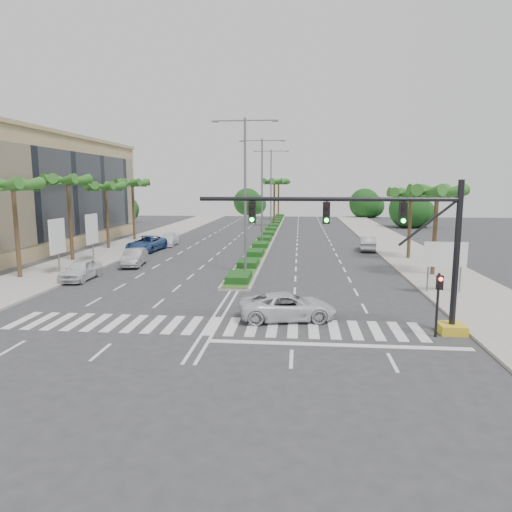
{
  "coord_description": "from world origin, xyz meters",
  "views": [
    {
      "loc": [
        4.25,
        -21.59,
        6.96
      ],
      "look_at": [
        1.84,
        3.61,
        3.0
      ],
      "focal_mm": 32.0,
      "sensor_mm": 36.0,
      "label": 1
    }
  ],
  "objects_px": {
    "car_parked_a": "(81,270)",
    "car_crossing": "(288,306)",
    "car_parked_c": "(146,244)",
    "car_parked_d": "(169,240)",
    "car_parked_b": "(134,257)",
    "car_right": "(368,244)"
  },
  "relations": [
    {
      "from": "car_parked_a",
      "to": "car_crossing",
      "type": "bearing_deg",
      "value": -29.85
    },
    {
      "from": "car_parked_c",
      "to": "car_parked_d",
      "type": "xyz_separation_m",
      "value": [
        0.96,
        4.88,
        -0.16
      ]
    },
    {
      "from": "car_parked_c",
      "to": "car_parked_b",
      "type": "bearing_deg",
      "value": -73.27
    },
    {
      "from": "car_parked_b",
      "to": "car_parked_d",
      "type": "distance_m",
      "value": 13.45
    },
    {
      "from": "car_parked_d",
      "to": "car_parked_b",
      "type": "bearing_deg",
      "value": -87.24
    },
    {
      "from": "car_parked_b",
      "to": "car_right",
      "type": "relative_size",
      "value": 0.99
    },
    {
      "from": "car_parked_c",
      "to": "car_crossing",
      "type": "bearing_deg",
      "value": -51.6
    },
    {
      "from": "car_parked_c",
      "to": "car_right",
      "type": "relative_size",
      "value": 1.29
    },
    {
      "from": "car_parked_b",
      "to": "car_parked_d",
      "type": "relative_size",
      "value": 1.0
    },
    {
      "from": "car_parked_b",
      "to": "car_right",
      "type": "bearing_deg",
      "value": 20.08
    },
    {
      "from": "car_parked_a",
      "to": "car_parked_c",
      "type": "distance_m",
      "value": 14.7
    },
    {
      "from": "car_parked_b",
      "to": "car_right",
      "type": "xyz_separation_m",
      "value": [
        21.53,
        11.29,
        0.01
      ]
    },
    {
      "from": "car_parked_b",
      "to": "car_parked_c",
      "type": "relative_size",
      "value": 0.77
    },
    {
      "from": "car_parked_d",
      "to": "car_right",
      "type": "relative_size",
      "value": 1.0
    },
    {
      "from": "car_parked_d",
      "to": "car_right",
      "type": "bearing_deg",
      "value": -6.34
    },
    {
      "from": "car_parked_a",
      "to": "car_parked_d",
      "type": "distance_m",
      "value": 19.6
    },
    {
      "from": "car_parked_a",
      "to": "car_crossing",
      "type": "xyz_separation_m",
      "value": [
        15.49,
        -8.56,
        -0.06
      ]
    },
    {
      "from": "car_parked_b",
      "to": "car_parked_d",
      "type": "xyz_separation_m",
      "value": [
        -0.86,
        13.42,
        -0.09
      ]
    },
    {
      "from": "car_parked_d",
      "to": "car_right",
      "type": "height_order",
      "value": "car_right"
    },
    {
      "from": "car_parked_d",
      "to": "car_right",
      "type": "xyz_separation_m",
      "value": [
        22.39,
        -2.13,
        0.09
      ]
    },
    {
      "from": "car_parked_d",
      "to": "car_crossing",
      "type": "distance_m",
      "value": 31.68
    },
    {
      "from": "car_crossing",
      "to": "car_parked_c",
      "type": "bearing_deg",
      "value": 23.41
    }
  ]
}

